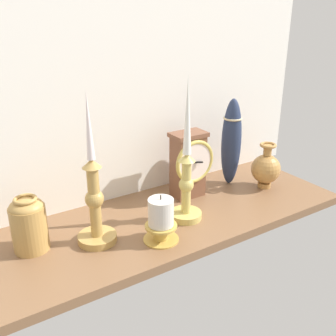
% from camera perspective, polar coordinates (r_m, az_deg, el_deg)
% --- Properties ---
extents(ground_plane, '(1.00, 0.36, 0.02)m').
position_cam_1_polar(ground_plane, '(1.09, 0.22, -7.33)').
color(ground_plane, brown).
extents(back_wall, '(1.20, 0.02, 0.65)m').
position_cam_1_polar(back_wall, '(1.13, -4.97, 11.82)').
color(back_wall, white).
rests_on(back_wall, ground_plane).
extents(mantel_clock, '(0.13, 0.08, 0.20)m').
position_cam_1_polar(mantel_clock, '(1.15, 3.06, 0.59)').
color(mantel_clock, brown).
rests_on(mantel_clock, ground_plane).
extents(candlestick_tall_left, '(0.09, 0.09, 0.37)m').
position_cam_1_polar(candlestick_tall_left, '(0.94, -10.53, -4.95)').
color(candlestick_tall_left, tan).
rests_on(candlestick_tall_left, ground_plane).
extents(candlestick_tall_center, '(0.09, 0.09, 0.38)m').
position_cam_1_polar(candlestick_tall_center, '(1.02, 2.67, -1.39)').
color(candlestick_tall_center, tan).
rests_on(candlestick_tall_center, ground_plane).
extents(brass_vase_bulbous, '(0.09, 0.09, 0.14)m').
position_cam_1_polar(brass_vase_bulbous, '(1.26, 13.91, -0.04)').
color(brass_vase_bulbous, '#B48242').
rests_on(brass_vase_bulbous, ground_plane).
extents(brass_vase_jar, '(0.08, 0.08, 0.13)m').
position_cam_1_polar(brass_vase_jar, '(0.97, -19.45, -7.45)').
color(brass_vase_jar, '#B68A47').
rests_on(brass_vase_jar, ground_plane).
extents(pillar_candle_front, '(0.09, 0.09, 0.12)m').
position_cam_1_polar(pillar_candle_front, '(0.95, -1.03, -7.50)').
color(pillar_candle_front, gold).
rests_on(pillar_candle_front, ground_plane).
extents(tall_ceramic_vase, '(0.06, 0.06, 0.28)m').
position_cam_1_polar(tall_ceramic_vase, '(1.24, 9.10, 3.73)').
color(tall_ceramic_vase, '#232F4C').
rests_on(tall_ceramic_vase, ground_plane).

